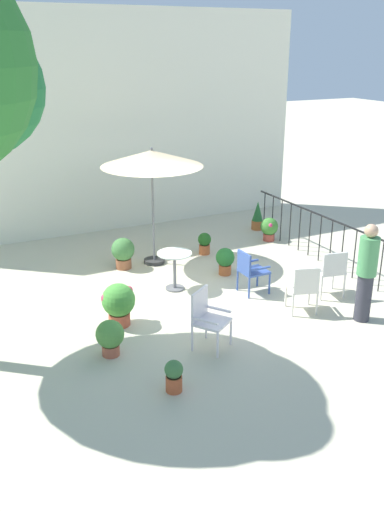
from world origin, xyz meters
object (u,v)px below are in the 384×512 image
potted_plant_1 (269,228)px  potted_plant_2 (225,260)px  potted_plant_4 (123,252)px  patio_chair_1 (304,286)px  patio_chair_2 (331,269)px  potted_plant_0 (204,243)px  patio_umbrella_0 (152,160)px  potted_plant_3 (258,216)px  patio_chair_3 (207,316)px  potted_plant_6 (110,336)px  potted_plant_7 (118,302)px  potted_plant_5 (174,375)px  standing_person (367,272)px  cafe_table_0 (175,264)px  patio_chair_0 (250,269)px

potted_plant_1 → potted_plant_2: bearing=-145.1°
potted_plant_2 → potted_plant_4: bearing=144.7°
potted_plant_2 → patio_chair_1: bearing=-80.6°
patio_chair_2 → potted_plant_0: (-1.02, 2.99, -0.28)m
patio_umbrella_0 → potted_plant_2: 2.47m
patio_umbrella_0 → potted_plant_3: patio_umbrella_0 is taller
patio_chair_3 → potted_plant_2: bearing=55.1°
patio_chair_3 → potted_plant_6: size_ratio=1.63×
potted_plant_7 → potted_plant_0: bearing=40.0°
patio_umbrella_0 → potted_plant_4: (-0.68, 0.01, -1.84)m
potted_plant_5 → standing_person: (3.70, 0.51, 0.63)m
potted_plant_0 → potted_plant_4: size_ratio=0.74×
patio_chair_2 → potted_plant_3: size_ratio=1.24×
potted_plant_5 → patio_chair_1: bearing=21.5°
patio_chair_3 → potted_plant_5: bearing=-137.4°
patio_chair_1 → potted_plant_4: 3.91m
potted_plant_4 → patio_chair_3: bearing=-89.2°
potted_plant_5 → potted_plant_6: 1.35m
patio_chair_2 → patio_chair_1: bearing=-158.4°
cafe_table_0 → potted_plant_2: 1.24m
cafe_table_0 → patio_chair_1: 2.44m
potted_plant_1 → potted_plant_4: (-3.67, -0.15, 0.05)m
potted_plant_7 → patio_umbrella_0: bearing=55.6°
patio_chair_0 → potted_plant_4: bearing=127.3°
potted_plant_6 → potted_plant_7: size_ratio=0.78×
patio_chair_3 → potted_plant_0: (1.84, 3.62, -0.26)m
potted_plant_1 → standing_person: size_ratio=0.33×
patio_chair_0 → potted_plant_7: 2.61m
potted_plant_6 → potted_plant_7: bearing=63.4°
cafe_table_0 → patio_chair_0: patio_chair_0 is taller
standing_person → potted_plant_4: bearing=125.2°
cafe_table_0 → patio_chair_1: size_ratio=0.84×
cafe_table_0 → patio_chair_1: (1.56, -1.89, -0.01)m
potted_plant_0 → standing_person: standing_person is taller
patio_chair_0 → potted_plant_0: patio_chair_0 is taller
potted_plant_7 → potted_plant_5: bearing=-89.4°
standing_person → potted_plant_5: bearing=-172.2°
potted_plant_1 → cafe_table_0: bearing=-153.4°
potted_plant_1 → potted_plant_7: 5.22m
cafe_table_0 → patio_chair_2: patio_chair_2 is taller
patio_umbrella_0 → patio_chair_3: size_ratio=2.67×
patio_chair_0 → potted_plant_0: bearing=84.8°
patio_umbrella_0 → potted_plant_4: 1.97m
patio_umbrella_0 → standing_person: size_ratio=1.45×
cafe_table_0 → potted_plant_2: bearing=10.1°
potted_plant_2 → potted_plant_7: (-2.64, -1.13, 0.09)m
cafe_table_0 → potted_plant_7: cafe_table_0 is taller
potted_plant_3 → potted_plant_0: bearing=-153.8°
potted_plant_3 → potted_plant_6: (-5.24, -4.21, -0.03)m
patio_chair_2 → patio_chair_3: patio_chair_3 is taller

